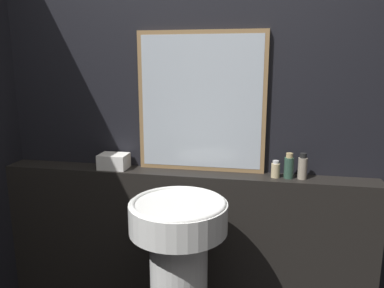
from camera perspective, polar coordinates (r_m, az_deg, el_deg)
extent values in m
cube|color=black|center=(2.34, -0.87, 4.24)|extent=(8.00, 0.06, 2.50)
cube|color=black|center=(2.46, -1.40, -14.65)|extent=(2.30, 0.18, 0.92)
cylinder|color=white|center=(1.90, -2.10, -11.03)|extent=(0.49, 0.49, 0.15)
torus|color=white|center=(1.87, -2.12, -8.99)|extent=(0.48, 0.48, 0.02)
cube|color=#937047|center=(2.26, 1.41, 6.35)|extent=(0.77, 0.03, 0.84)
cube|color=#B2BCC6|center=(2.25, 1.37, 6.32)|extent=(0.72, 0.02, 0.79)
cube|color=white|center=(2.41, -11.83, -2.59)|extent=(0.18, 0.14, 0.09)
cylinder|color=#C6B284|center=(2.23, 12.60, -3.96)|extent=(0.05, 0.05, 0.08)
cylinder|color=silver|center=(2.22, 12.66, -2.71)|extent=(0.04, 0.04, 0.02)
cylinder|color=#2D4C3D|center=(2.23, 14.54, -3.54)|extent=(0.05, 0.05, 0.12)
cylinder|color=tan|center=(2.21, 14.64, -1.69)|extent=(0.04, 0.04, 0.03)
cylinder|color=gray|center=(2.24, 16.48, -3.58)|extent=(0.05, 0.05, 0.12)
cylinder|color=black|center=(2.22, 16.60, -1.70)|extent=(0.04, 0.04, 0.03)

